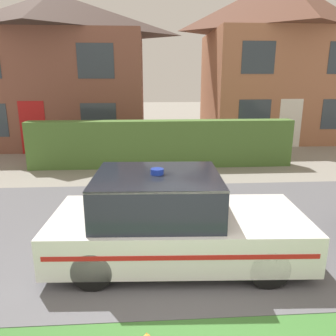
# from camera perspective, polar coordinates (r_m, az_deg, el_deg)

# --- Properties ---
(road_strip) EXTENTS (28.00, 5.43, 0.01)m
(road_strip) POSITION_cam_1_polar(r_m,az_deg,el_deg) (6.84, -0.43, -10.12)
(road_strip) COLOR #5B5B60
(road_strip) RESTS_ON ground
(garden_hedge) EXTENTS (8.93, 0.56, 1.59)m
(garden_hedge) POSITION_cam_1_polar(r_m,az_deg,el_deg) (11.19, -1.13, 4.24)
(garden_hedge) COLOR #4C7233
(garden_hedge) RESTS_ON ground
(police_car) EXTENTS (4.16, 1.98, 1.57)m
(police_car) POSITION_cam_1_polar(r_m,az_deg,el_deg) (5.43, 0.68, -9.12)
(police_car) COLOR black
(police_car) RESTS_ON road_strip
(house_left) EXTENTS (8.11, 5.95, 6.60)m
(house_left) POSITION_cam_1_polar(r_m,az_deg,el_deg) (16.61, -18.52, 16.02)
(house_left) COLOR brown
(house_left) RESTS_ON ground
(house_right) EXTENTS (7.07, 5.48, 7.53)m
(house_right) POSITION_cam_1_polar(r_m,az_deg,el_deg) (17.82, 18.57, 17.48)
(house_right) COLOR #A86B4C
(house_right) RESTS_ON ground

